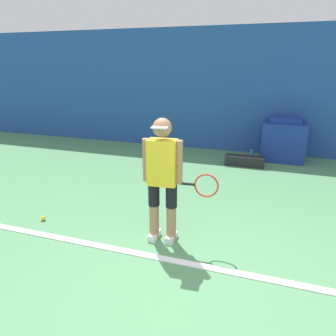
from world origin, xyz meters
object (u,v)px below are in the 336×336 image
tennis_ball (43,218)px  equipment_bag (245,161)px  water_bottle (252,153)px  covered_chair (284,140)px  tennis_player (163,176)px

tennis_ball → equipment_bag: size_ratio=0.08×
equipment_bag → water_bottle: (0.09, 0.67, 0.01)m
tennis_ball → covered_chair: (3.15, 4.35, 0.43)m
covered_chair → equipment_bag: (-0.76, -0.76, -0.35)m
covered_chair → water_bottle: size_ratio=4.00×
tennis_ball → equipment_bag: 4.31m
tennis_ball → water_bottle: 4.93m
covered_chair → water_bottle: bearing=-172.1°
tennis_player → equipment_bag: 3.65m
tennis_player → tennis_ball: size_ratio=22.63×
covered_chair → tennis_player: bearing=-107.6°
tennis_player → equipment_bag: size_ratio=1.86×
tennis_player → tennis_ball: (-1.79, -0.07, -0.81)m
tennis_ball → covered_chair: 5.39m
tennis_player → tennis_ball: tennis_player is taller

